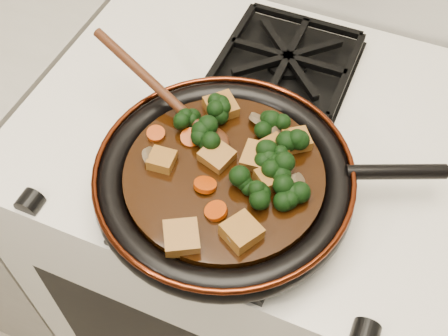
% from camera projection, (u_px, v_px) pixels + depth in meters
% --- Properties ---
extents(stove, '(0.76, 0.60, 0.90)m').
position_uv_depth(stove, '(249.00, 251.00, 1.28)').
color(stove, silver).
rests_on(stove, ground).
extents(burner_grate_front, '(0.23, 0.23, 0.03)m').
position_uv_depth(burner_grate_front, '(225.00, 182.00, 0.83)').
color(burner_grate_front, black).
rests_on(burner_grate_front, stove).
extents(burner_grate_back, '(0.23, 0.23, 0.03)m').
position_uv_depth(burner_grate_back, '(287.00, 61.00, 0.98)').
color(burner_grate_back, black).
rests_on(burner_grate_back, stove).
extents(skillet, '(0.48, 0.37, 0.05)m').
position_uv_depth(skillet, '(225.00, 179.00, 0.80)').
color(skillet, black).
rests_on(skillet, burner_grate_front).
extents(braising_sauce, '(0.28, 0.28, 0.02)m').
position_uv_depth(braising_sauce, '(224.00, 177.00, 0.79)').
color(braising_sauce, black).
rests_on(braising_sauce, skillet).
extents(tofu_cube_0, '(0.06, 0.06, 0.03)m').
position_uv_depth(tofu_cube_0, '(273.00, 150.00, 0.80)').
color(tofu_cube_0, '#915D21').
rests_on(tofu_cube_0, braising_sauce).
extents(tofu_cube_1, '(0.05, 0.05, 0.03)m').
position_uv_depth(tofu_cube_1, '(270.00, 179.00, 0.77)').
color(tofu_cube_1, '#915D21').
rests_on(tofu_cube_1, braising_sauce).
extents(tofu_cube_2, '(0.04, 0.04, 0.02)m').
position_uv_depth(tofu_cube_2, '(162.00, 160.00, 0.79)').
color(tofu_cube_2, '#915D21').
rests_on(tofu_cube_2, braising_sauce).
extents(tofu_cube_3, '(0.05, 0.05, 0.02)m').
position_uv_depth(tofu_cube_3, '(297.00, 141.00, 0.81)').
color(tofu_cube_3, '#915D21').
rests_on(tofu_cube_3, braising_sauce).
extents(tofu_cube_4, '(0.06, 0.06, 0.03)m').
position_uv_depth(tofu_cube_4, '(221.00, 108.00, 0.84)').
color(tofu_cube_4, '#915D21').
rests_on(tofu_cube_4, braising_sauce).
extents(tofu_cube_5, '(0.05, 0.05, 0.03)m').
position_uv_depth(tofu_cube_5, '(217.00, 156.00, 0.79)').
color(tofu_cube_5, '#915D21').
rests_on(tofu_cube_5, braising_sauce).
extents(tofu_cube_6, '(0.06, 0.06, 0.03)m').
position_uv_depth(tofu_cube_6, '(242.00, 232.00, 0.72)').
color(tofu_cube_6, '#915D21').
rests_on(tofu_cube_6, braising_sauce).
extents(tofu_cube_7, '(0.05, 0.05, 0.03)m').
position_uv_depth(tofu_cube_7, '(258.00, 158.00, 0.79)').
color(tofu_cube_7, '#915D21').
rests_on(tofu_cube_7, braising_sauce).
extents(tofu_cube_8, '(0.06, 0.06, 0.03)m').
position_uv_depth(tofu_cube_8, '(181.00, 238.00, 0.71)').
color(tofu_cube_8, '#915D21').
rests_on(tofu_cube_8, braising_sauce).
extents(broccoli_floret_0, '(0.09, 0.08, 0.06)m').
position_uv_depth(broccoli_floret_0, '(275.00, 171.00, 0.77)').
color(broccoli_floret_0, black).
rests_on(broccoli_floret_0, braising_sauce).
extents(broccoli_floret_1, '(0.09, 0.09, 0.06)m').
position_uv_depth(broccoli_floret_1, '(290.00, 196.00, 0.75)').
color(broccoli_floret_1, black).
rests_on(broccoli_floret_1, braising_sauce).
extents(broccoli_floret_2, '(0.08, 0.09, 0.07)m').
position_uv_depth(broccoli_floret_2, '(247.00, 186.00, 0.76)').
color(broccoli_floret_2, black).
rests_on(broccoli_floret_2, braising_sauce).
extents(broccoli_floret_3, '(0.07, 0.06, 0.07)m').
position_uv_depth(broccoli_floret_3, '(220.00, 109.00, 0.84)').
color(broccoli_floret_3, black).
rests_on(broccoli_floret_3, braising_sauce).
extents(broccoli_floret_4, '(0.07, 0.06, 0.07)m').
position_uv_depth(broccoli_floret_4, '(293.00, 143.00, 0.80)').
color(broccoli_floret_4, black).
rests_on(broccoli_floret_4, braising_sauce).
extents(broccoli_floret_5, '(0.08, 0.08, 0.07)m').
position_uv_depth(broccoli_floret_5, '(264.00, 195.00, 0.75)').
color(broccoli_floret_5, black).
rests_on(broccoli_floret_5, braising_sauce).
extents(broccoli_floret_6, '(0.08, 0.08, 0.07)m').
position_uv_depth(broccoli_floret_6, '(272.00, 128.00, 0.82)').
color(broccoli_floret_6, black).
rests_on(broccoli_floret_6, braising_sauce).
extents(broccoli_floret_7, '(0.06, 0.07, 0.06)m').
position_uv_depth(broccoli_floret_7, '(187.00, 122.00, 0.83)').
color(broccoli_floret_7, black).
rests_on(broccoli_floret_7, braising_sauce).
extents(broccoli_floret_8, '(0.08, 0.08, 0.06)m').
position_uv_depth(broccoli_floret_8, '(271.00, 161.00, 0.78)').
color(broccoli_floret_8, black).
rests_on(broccoli_floret_8, braising_sauce).
extents(broccoli_floret_9, '(0.09, 0.08, 0.07)m').
position_uv_depth(broccoli_floret_9, '(207.00, 137.00, 0.81)').
color(broccoli_floret_9, black).
rests_on(broccoli_floret_9, braising_sauce).
extents(carrot_coin_0, '(0.03, 0.03, 0.02)m').
position_uv_depth(carrot_coin_0, '(205.00, 185.00, 0.77)').
color(carrot_coin_0, '#A13004').
rests_on(carrot_coin_0, braising_sauce).
extents(carrot_coin_1, '(0.03, 0.03, 0.01)m').
position_uv_depth(carrot_coin_1, '(156.00, 134.00, 0.82)').
color(carrot_coin_1, '#A13004').
rests_on(carrot_coin_1, braising_sauce).
extents(carrot_coin_2, '(0.03, 0.03, 0.02)m').
position_uv_depth(carrot_coin_2, '(216.00, 211.00, 0.74)').
color(carrot_coin_2, '#A13004').
rests_on(carrot_coin_2, braising_sauce).
extents(carrot_coin_3, '(0.03, 0.03, 0.02)m').
position_uv_depth(carrot_coin_3, '(191.00, 138.00, 0.81)').
color(carrot_coin_3, '#A13004').
rests_on(carrot_coin_3, braising_sauce).
extents(mushroom_slice_0, '(0.04, 0.04, 0.03)m').
position_uv_depth(mushroom_slice_0, '(151.00, 157.00, 0.79)').
color(mushroom_slice_0, brown).
rests_on(mushroom_slice_0, braising_sauce).
extents(mushroom_slice_1, '(0.03, 0.04, 0.03)m').
position_uv_depth(mushroom_slice_1, '(299.00, 184.00, 0.76)').
color(mushroom_slice_1, brown).
rests_on(mushroom_slice_1, braising_sauce).
extents(mushroom_slice_2, '(0.03, 0.03, 0.03)m').
position_uv_depth(mushroom_slice_2, '(279.00, 132.00, 0.82)').
color(mushroom_slice_2, brown).
rests_on(mushroom_slice_2, braising_sauce).
extents(mushroom_slice_3, '(0.04, 0.04, 0.03)m').
position_uv_depth(mushroom_slice_3, '(237.00, 235.00, 0.72)').
color(mushroom_slice_3, brown).
rests_on(mushroom_slice_3, braising_sauce).
extents(mushroom_slice_4, '(0.04, 0.04, 0.03)m').
position_uv_depth(mushroom_slice_4, '(259.00, 120.00, 0.83)').
color(mushroom_slice_4, brown).
rests_on(mushroom_slice_4, braising_sauce).
extents(wooden_spoon, '(0.15, 0.08, 0.25)m').
position_uv_depth(wooden_spoon, '(178.00, 107.00, 0.83)').
color(wooden_spoon, '#421E0E').
rests_on(wooden_spoon, braising_sauce).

